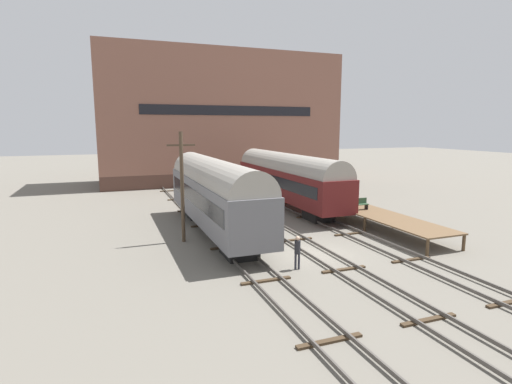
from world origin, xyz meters
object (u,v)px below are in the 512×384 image
Objects in this scene: train_car_maroon at (287,177)px; person_worker at (297,249)px; train_car_grey at (214,192)px; utility_pole at (182,185)px; bench at (360,204)px.

person_worker is (-6.73, -15.79, -1.76)m from train_car_maroon.
utility_pole is (-2.50, -1.34, 0.76)m from train_car_grey.
train_car_grey is at bearing -141.81° from train_car_maroon.
person_worker is at bearing -113.10° from train_car_maroon.
train_car_grey is 9.25× the size of person_worker.
train_car_maroon is 17.26m from person_worker.
train_car_grey is (-8.93, -7.03, 0.15)m from train_car_maroon.
bench is (2.43, -8.25, -1.28)m from train_car_maroon.
utility_pole reaches higher than person_worker.
utility_pole is (-11.44, -8.37, 0.91)m from train_car_maroon.
train_car_maroon reaches higher than bench.
utility_pole is (-4.70, 7.42, 2.67)m from person_worker.
train_car_maroon is 10.21× the size of person_worker.
train_car_maroon is at bearing 106.45° from bench.
person_worker is (2.20, -8.76, -1.91)m from train_car_grey.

